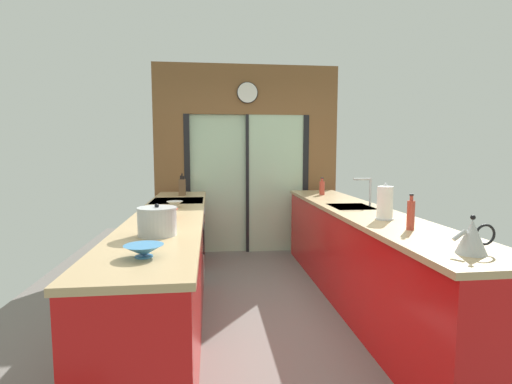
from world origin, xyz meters
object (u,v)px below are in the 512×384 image
Objects in this scene: stock_pot at (157,221)px; soap_bottle_far at (322,188)px; mixing_bowl_far at (175,204)px; mixing_bowl_mid at (168,213)px; kettle at (472,237)px; soap_bottle_near at (411,214)px; paper_towel_roll at (385,203)px; mixing_bowl_near at (144,250)px; knife_block at (182,187)px; oven_range at (178,240)px.

soap_bottle_far is (1.78, 2.21, -0.00)m from stock_pot.
mixing_bowl_mid is at bearing -90.00° from mixing_bowl_far.
soap_bottle_near is (-0.00, 0.66, 0.01)m from kettle.
paper_towel_roll is (-0.00, -1.82, 0.04)m from soap_bottle_far.
stock_pot is 0.86× the size of paper_towel_roll.
kettle is at bearing -37.29° from mixing_bowl_mid.
soap_bottle_far reaches higher than mixing_bowl_near.
mixing_bowl_far is at bearing 132.00° from kettle.
stock_pot is 1.03× the size of kettle.
soap_bottle_near reaches higher than mixing_bowl_far.
mixing_bowl_mid is 0.62m from mixing_bowl_far.
soap_bottle_near reaches higher than soap_bottle_far.
mixing_bowl_near is 1.84m from mixing_bowl_far.
mixing_bowl_mid is at bearing -90.00° from knife_block.
oven_range is 3.53× the size of soap_bottle_near.
oven_range is at bearing -92.09° from knife_block.
mixing_bowl_far is 1.30m from stock_pot.
knife_block reaches higher than oven_range.
kettle reaches higher than mixing_bowl_near.
kettle is at bearing -89.80° from soap_bottle_near.
mixing_bowl_far is at bearing 153.19° from paper_towel_roll.
soap_bottle_near is (1.78, -1.32, 0.08)m from mixing_bowl_far.
kettle reaches higher than mixing_bowl_mid.
soap_bottle_near is 0.86× the size of paper_towel_roll.
mixing_bowl_mid reaches higher than mixing_bowl_near.
knife_block reaches higher than kettle.
oven_range is 1.92m from soap_bottle_far.
mixing_bowl_mid is at bearing 142.71° from kettle.
kettle is (1.78, -0.14, 0.06)m from mixing_bowl_near.
mixing_bowl_mid reaches higher than mixing_bowl_far.
kettle is 0.66m from soap_bottle_near.
soap_bottle_far is at bearing 51.21° from stock_pot.
knife_block is at bearing 132.07° from paper_towel_roll.
paper_towel_roll is at bearing -39.19° from oven_range.
mixing_bowl_mid is (-0.00, 1.22, 0.01)m from mixing_bowl_near.
soap_bottle_far is (1.78, 1.54, 0.05)m from mixing_bowl_mid.
mixing_bowl_near is at bearing -122.83° from soap_bottle_far.
mixing_bowl_near is 0.81× the size of soap_bottle_near.
mixing_bowl_near is 0.83× the size of kettle.
oven_range is 1.94m from stock_pot.
soap_bottle_near reaches higher than oven_range.
knife_block reaches higher than soap_bottle_near.
mixing_bowl_far is 0.54× the size of paper_towel_roll.
kettle reaches higher than stock_pot.
kettle is (1.80, -2.55, 0.56)m from oven_range.
soap_bottle_far reaches higher than kettle.
oven_range is 2.67m from soap_bottle_near.
soap_bottle_near is at bearing -21.38° from mixing_bowl_mid.
mixing_bowl_far is at bearing -88.14° from oven_range.
mixing_bowl_near is at bearing -90.00° from knife_block.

